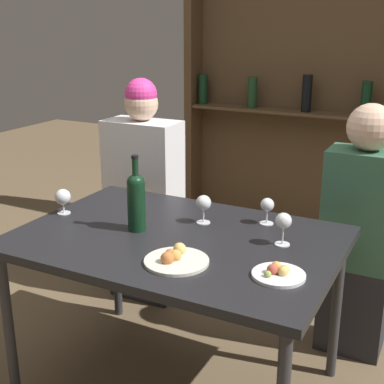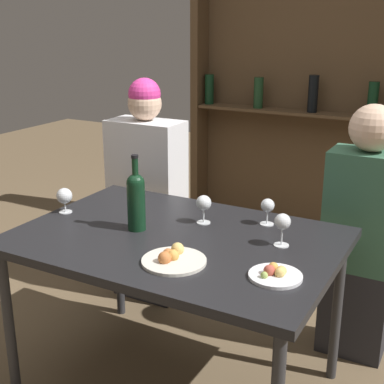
{
  "view_description": "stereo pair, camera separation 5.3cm",
  "coord_description": "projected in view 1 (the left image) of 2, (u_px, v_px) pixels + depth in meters",
  "views": [
    {
      "loc": [
        0.97,
        -1.77,
        1.56
      ],
      "look_at": [
        0.0,
        0.13,
        0.87
      ],
      "focal_mm": 50.0,
      "sensor_mm": 36.0,
      "label": 1
    },
    {
      "loc": [
        1.02,
        -1.74,
        1.56
      ],
      "look_at": [
        0.0,
        0.13,
        0.87
      ],
      "focal_mm": 50.0,
      "sensor_mm": 36.0,
      "label": 2
    }
  ],
  "objects": [
    {
      "name": "wine_glass_2",
      "position": [
        204.0,
        204.0,
        2.29
      ],
      "size": [
        0.07,
        0.07,
        0.13
      ],
      "color": "silver",
      "rests_on": "dining_table"
    },
    {
      "name": "seated_person_left",
      "position": [
        144.0,
        198.0,
        3.02
      ],
      "size": [
        0.41,
        0.22,
        1.27
      ],
      "color": "#26262B",
      "rests_on": "ground_plane"
    },
    {
      "name": "wine_rack_wall",
      "position": [
        310.0,
        83.0,
        3.66
      ],
      "size": [
        1.8,
        0.21,
        2.28
      ],
      "color": "#4C3823",
      "rests_on": "ground_plane"
    },
    {
      "name": "food_plate_0",
      "position": [
        278.0,
        273.0,
        1.83
      ],
      "size": [
        0.19,
        0.19,
        0.04
      ],
      "color": "white",
      "rests_on": "dining_table"
    },
    {
      "name": "wine_bottle",
      "position": [
        136.0,
        199.0,
        2.2
      ],
      "size": [
        0.08,
        0.08,
        0.32
      ],
      "color": "black",
      "rests_on": "dining_table"
    },
    {
      "name": "food_plate_1",
      "position": [
        175.0,
        259.0,
        1.94
      ],
      "size": [
        0.24,
        0.24,
        0.05
      ],
      "color": "silver",
      "rests_on": "dining_table"
    },
    {
      "name": "seated_person_right",
      "position": [
        359.0,
        238.0,
        2.51
      ],
      "size": [
        0.34,
        0.22,
        1.22
      ],
      "color": "#26262B",
      "rests_on": "ground_plane"
    },
    {
      "name": "wine_glass_3",
      "position": [
        267.0,
        206.0,
        2.28
      ],
      "size": [
        0.06,
        0.06,
        0.12
      ],
      "color": "silver",
      "rests_on": "dining_table"
    },
    {
      "name": "dining_table",
      "position": [
        177.0,
        249.0,
        2.19
      ],
      "size": [
        1.3,
        0.9,
        0.72
      ],
      "color": "black",
      "rests_on": "ground_plane"
    },
    {
      "name": "wine_glass_1",
      "position": [
        283.0,
        222.0,
        2.06
      ],
      "size": [
        0.06,
        0.06,
        0.13
      ],
      "color": "silver",
      "rests_on": "dining_table"
    },
    {
      "name": "wine_glass_0",
      "position": [
        63.0,
        198.0,
        2.41
      ],
      "size": [
        0.07,
        0.07,
        0.12
      ],
      "color": "silver",
      "rests_on": "dining_table"
    }
  ]
}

